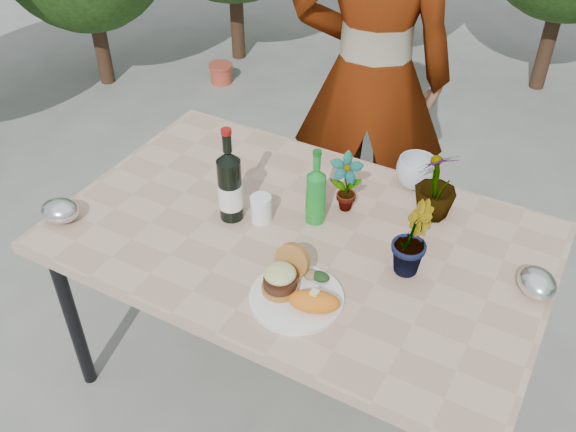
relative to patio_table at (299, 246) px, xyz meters
The scene contains 17 objects.
ground 0.69m from the patio_table, ahead, with size 80.00×80.00×0.00m, color slate.
patio_table is the anchor object (origin of this frame).
dinner_plate 0.31m from the patio_table, 63.67° to the right, with size 0.28×0.28×0.01m, color white.
burger_stack 0.29m from the patio_table, 72.56° to the right, with size 0.11×0.16×0.11m.
sweet_potato 0.37m from the patio_table, 55.23° to the right, with size 0.15×0.08×0.06m, color orange.
grilled_veg 0.25m from the patio_table, 49.67° to the right, with size 0.08×0.05×0.03m.
wine_bottle 0.31m from the patio_table, behind, with size 0.08×0.08×0.35m.
sparkling_water 0.18m from the patio_table, 81.85° to the left, with size 0.07×0.07×0.28m.
plastic_cup 0.18m from the patio_table, behind, with size 0.07×0.07×0.10m, color white.
seedling_left 0.26m from the patio_table, 69.45° to the left, with size 0.11×0.08×0.22m, color #2B591E.
seedling_mid 0.41m from the patio_table, ahead, with size 0.13×0.11×0.24m, color #2B6121.
seedling_right 0.50m from the patio_table, 41.58° to the left, with size 0.14×0.14×0.25m, color #306020.
blue_bowl 0.51m from the patio_table, 61.58° to the left, with size 0.14×0.14×0.11m, color silver.
foil_packet_left 0.81m from the patio_table, 156.13° to the right, with size 0.13×0.11×0.08m, color silver.
foil_packet_right 0.75m from the patio_table, ahead, with size 0.13×0.11×0.08m, color silver.
person 0.88m from the patio_table, 97.90° to the left, with size 0.67×0.44×1.83m, color #A06750.
terracotta_pot 2.67m from the patio_table, 130.31° to the left, with size 0.17×0.17×0.14m.
Camera 1 is at (0.75, -1.43, 2.13)m, focal length 40.00 mm.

